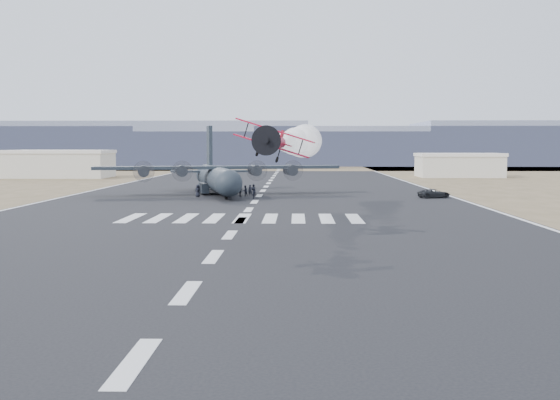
{
  "coord_description": "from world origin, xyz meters",
  "views": [
    {
      "loc": [
        5.83,
        -24.47,
        7.76
      ],
      "look_at": [
        4.67,
        23.9,
        4.0
      ],
      "focal_mm": 45.0,
      "sensor_mm": 36.0,
      "label": 1
    }
  ],
  "objects_px": {
    "aerobatic_biplane": "(273,141)",
    "transport_aircraft": "(217,176)",
    "crew_f": "(198,191)",
    "crew_e": "(198,191)",
    "hangar_right": "(459,165)",
    "crew_a": "(250,190)",
    "hangar_left": "(59,164)",
    "crew_g": "(230,193)",
    "crew_b": "(253,190)",
    "crew_c": "(253,193)",
    "support_vehicle": "(434,193)",
    "crew_d": "(240,191)",
    "crew_h": "(245,191)"
  },
  "relations": [
    {
      "from": "aerobatic_biplane",
      "to": "transport_aircraft",
      "type": "bearing_deg",
      "value": 106.52
    },
    {
      "from": "crew_f",
      "to": "crew_e",
      "type": "bearing_deg",
      "value": -24.18
    },
    {
      "from": "hangar_right",
      "to": "crew_e",
      "type": "xyz_separation_m",
      "value": [
        -55.19,
        -68.83,
        -2.07
      ]
    },
    {
      "from": "crew_a",
      "to": "aerobatic_biplane",
      "type": "bearing_deg",
      "value": -97.04
    },
    {
      "from": "hangar_left",
      "to": "crew_g",
      "type": "relative_size",
      "value": 14.35
    },
    {
      "from": "hangar_right",
      "to": "crew_b",
      "type": "height_order",
      "value": "hangar_right"
    },
    {
      "from": "crew_e",
      "to": "crew_g",
      "type": "relative_size",
      "value": 1.1
    },
    {
      "from": "hangar_left",
      "to": "crew_b",
      "type": "distance_m",
      "value": 79.34
    },
    {
      "from": "hangar_right",
      "to": "crew_c",
      "type": "bearing_deg",
      "value": -122.72
    },
    {
      "from": "support_vehicle",
      "to": "crew_c",
      "type": "bearing_deg",
      "value": 79.25
    },
    {
      "from": "crew_d",
      "to": "crew_c",
      "type": "bearing_deg",
      "value": -114.47
    },
    {
      "from": "aerobatic_biplane",
      "to": "hangar_right",
      "type": "bearing_deg",
      "value": 75.09
    },
    {
      "from": "hangar_left",
      "to": "crew_c",
      "type": "xyz_separation_m",
      "value": [
        51.46,
        -67.45,
        -2.55
      ]
    },
    {
      "from": "transport_aircraft",
      "to": "crew_d",
      "type": "height_order",
      "value": "transport_aircraft"
    },
    {
      "from": "support_vehicle",
      "to": "crew_b",
      "type": "height_order",
      "value": "crew_b"
    },
    {
      "from": "support_vehicle",
      "to": "crew_b",
      "type": "relative_size",
      "value": 2.72
    },
    {
      "from": "crew_h",
      "to": "crew_a",
      "type": "bearing_deg",
      "value": -171.31
    },
    {
      "from": "support_vehicle",
      "to": "crew_f",
      "type": "distance_m",
      "value": 35.45
    },
    {
      "from": "hangar_left",
      "to": "support_vehicle",
      "type": "height_order",
      "value": "hangar_left"
    },
    {
      "from": "crew_c",
      "to": "crew_h",
      "type": "xyz_separation_m",
      "value": [
        -1.58,
        5.43,
        -0.03
      ]
    },
    {
      "from": "crew_d",
      "to": "crew_f",
      "type": "bearing_deg",
      "value": 137.46
    },
    {
      "from": "hangar_left",
      "to": "crew_h",
      "type": "bearing_deg",
      "value": -51.19
    },
    {
      "from": "transport_aircraft",
      "to": "crew_g",
      "type": "distance_m",
      "value": 9.87
    },
    {
      "from": "crew_a",
      "to": "crew_f",
      "type": "distance_m",
      "value": 8.13
    },
    {
      "from": "hangar_left",
      "to": "aerobatic_biplane",
      "type": "xyz_separation_m",
      "value": [
        55.87,
        -111.06,
        4.76
      ]
    },
    {
      "from": "transport_aircraft",
      "to": "crew_e",
      "type": "bearing_deg",
      "value": -122.97
    },
    {
      "from": "hangar_right",
      "to": "crew_a",
      "type": "bearing_deg",
      "value": -125.6
    },
    {
      "from": "crew_a",
      "to": "crew_d",
      "type": "relative_size",
      "value": 1.06
    },
    {
      "from": "hangar_left",
      "to": "crew_a",
      "type": "height_order",
      "value": "hangar_left"
    },
    {
      "from": "aerobatic_biplane",
      "to": "crew_b",
      "type": "bearing_deg",
      "value": 100.48
    },
    {
      "from": "crew_a",
      "to": "crew_d",
      "type": "bearing_deg",
      "value": -145.31
    },
    {
      "from": "crew_a",
      "to": "crew_d",
      "type": "distance_m",
      "value": 2.14
    },
    {
      "from": "transport_aircraft",
      "to": "crew_e",
      "type": "xyz_separation_m",
      "value": [
        -2.22,
        -6.16,
        -1.94
      ]
    },
    {
      "from": "hangar_right",
      "to": "crew_c",
      "type": "distance_m",
      "value": 86.14
    },
    {
      "from": "support_vehicle",
      "to": "crew_h",
      "type": "xyz_separation_m",
      "value": [
        -28.42,
        2.93,
        0.17
      ]
    },
    {
      "from": "hangar_left",
      "to": "crew_h",
      "type": "relative_size",
      "value": 14.77
    },
    {
      "from": "crew_b",
      "to": "crew_f",
      "type": "distance_m",
      "value": 8.72
    },
    {
      "from": "crew_a",
      "to": "crew_f",
      "type": "height_order",
      "value": "crew_a"
    },
    {
      "from": "crew_h",
      "to": "crew_g",
      "type": "bearing_deg",
      "value": 29.19
    },
    {
      "from": "aerobatic_biplane",
      "to": "crew_b",
      "type": "distance_m",
      "value": 51.14
    },
    {
      "from": "crew_b",
      "to": "crew_c",
      "type": "height_order",
      "value": "crew_b"
    },
    {
      "from": "crew_g",
      "to": "hangar_right",
      "type": "bearing_deg",
      "value": -88.67
    },
    {
      "from": "crew_d",
      "to": "aerobatic_biplane",
      "type": "bearing_deg",
      "value": -132.56
    },
    {
      "from": "transport_aircraft",
      "to": "crew_d",
      "type": "xyz_separation_m",
      "value": [
        4.15,
        -5.1,
        -2.07
      ]
    },
    {
      "from": "hangar_right",
      "to": "aerobatic_biplane",
      "type": "bearing_deg",
      "value": -109.95
    },
    {
      "from": "aerobatic_biplane",
      "to": "crew_h",
      "type": "xyz_separation_m",
      "value": [
        -6.0,
        49.04,
        -7.33
      ]
    },
    {
      "from": "crew_d",
      "to": "crew_h",
      "type": "distance_m",
      "value": 1.02
    },
    {
      "from": "crew_c",
      "to": "transport_aircraft",
      "type": "bearing_deg",
      "value": -140.88
    },
    {
      "from": "hangar_left",
      "to": "aerobatic_biplane",
      "type": "bearing_deg",
      "value": -63.29
    },
    {
      "from": "hangar_left",
      "to": "hangar_right",
      "type": "bearing_deg",
      "value": 2.92
    }
  ]
}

